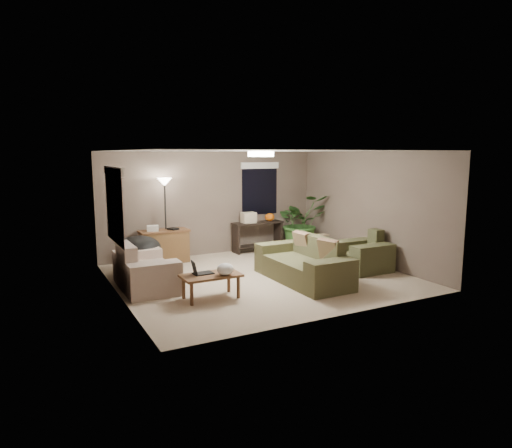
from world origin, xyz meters
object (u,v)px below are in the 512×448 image
houseplant (301,228)px  cat_scratching_post (323,246)px  main_sofa (304,266)px  armchair (363,256)px  loveseat (144,272)px  coffee_table (211,278)px  floor_lamp (165,192)px  papasan_chair (139,252)px  desk (164,246)px  console_table (258,234)px

houseplant → cat_scratching_post: 0.85m
main_sofa → armchair: (1.56, 0.11, 0.00)m
loveseat → cat_scratching_post: size_ratio=3.20×
main_sofa → coffee_table: size_ratio=2.20×
floor_lamp → main_sofa: bearing=-55.8°
armchair → loveseat: bearing=169.2°
coffee_table → cat_scratching_post: bearing=27.4°
papasan_chair → cat_scratching_post: (4.44, -0.21, -0.25)m
desk → papasan_chair: bearing=-135.3°
loveseat → houseplant: 4.71m
coffee_table → desk: 2.89m
loveseat → desk: loveseat is taller
main_sofa → coffee_table: (-2.01, -0.18, 0.06)m
loveseat → papasan_chair: bearing=81.8°
desk → armchair: bearing=-36.3°
coffee_table → cat_scratching_post: size_ratio=2.00×
coffee_table → floor_lamp: floor_lamp is taller
loveseat → desk: size_ratio=1.45×
main_sofa → loveseat: (-2.87, 0.96, 0.00)m
desk → papasan_chair: papasan_chair is taller
armchair → floor_lamp: floor_lamp is taller
loveseat → console_table: bearing=29.1°
loveseat → coffee_table: loveseat is taller
desk → papasan_chair: size_ratio=1.14×
main_sofa → loveseat: same height
main_sofa → coffee_table: 2.02m
main_sofa → cat_scratching_post: bearing=45.6°
coffee_table → console_table: size_ratio=0.77×
floor_lamp → houseplant: size_ratio=1.34×
loveseat → armchair: 4.51m
armchair → cat_scratching_post: 1.65m
main_sofa → houseplant: bearing=58.2°
floor_lamp → cat_scratching_post: bearing=-16.1°
houseplant → armchair: bearing=-90.1°
coffee_table → desk: desk is taller
main_sofa → loveseat: 3.03m
loveseat → armchair: (4.43, -0.85, 0.00)m
loveseat → coffee_table: bearing=-53.0°
main_sofa → papasan_chair: 3.37m
console_table → floor_lamp: 2.63m
coffee_table → houseplant: bearing=37.1°
houseplant → console_table: bearing=164.7°
papasan_chair → desk: bearing=44.7°
desk → cat_scratching_post: 3.81m
armchair → console_table: size_ratio=0.77×
floor_lamp → houseplant: 3.62m
console_table → papasan_chair: bearing=-165.0°
coffee_table → armchair: bearing=4.8°
loveseat → desk: 1.97m
houseplant → coffee_table: bearing=-142.9°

